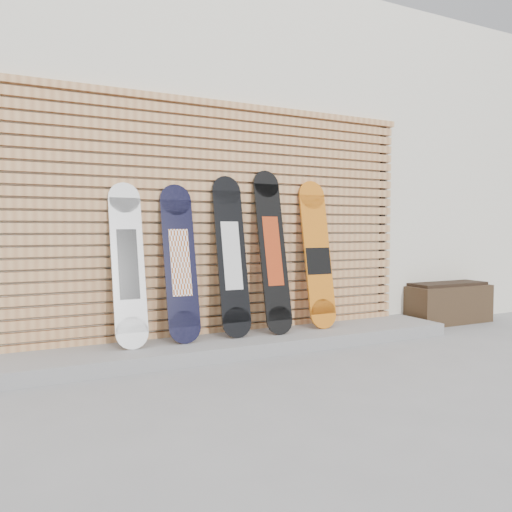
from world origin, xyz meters
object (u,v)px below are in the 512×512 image
object	(u,v)px
snowboard_3	(273,251)
snowboard_0	(128,264)
snowboard_4	(317,255)
snowboard_2	(231,256)
planter_box	(447,303)
snowboard_1	(180,263)

from	to	relation	value
snowboard_3	snowboard_0	bearing A→B (deg)	179.39
snowboard_0	snowboard_4	distance (m)	1.88
snowboard_3	snowboard_4	size ratio (longest dim) A/B	1.05
snowboard_2	snowboard_3	xyz separation A→B (m)	(0.42, -0.02, 0.04)
planter_box	snowboard_0	distance (m)	3.78
planter_box	snowboard_0	xyz separation A→B (m)	(-3.73, -0.06, 0.57)
snowboard_1	snowboard_3	size ratio (longest dim) A/B	0.89
planter_box	snowboard_2	bearing A→B (deg)	-178.80
planter_box	snowboard_3	size ratio (longest dim) A/B	0.68
snowboard_1	snowboard_2	size ratio (longest dim) A/B	0.93
snowboard_0	snowboard_2	bearing A→B (deg)	0.40
snowboard_0	snowboard_4	world-z (taller)	snowboard_4
snowboard_0	snowboard_4	size ratio (longest dim) A/B	0.94
planter_box	snowboard_1	xyz separation A→B (m)	(-3.28, -0.06, 0.57)
snowboard_4	planter_box	bearing A→B (deg)	1.67
snowboard_2	snowboard_4	world-z (taller)	snowboard_2
snowboard_0	snowboard_4	xyz separation A→B (m)	(1.88, 0.01, 0.04)
planter_box	snowboard_4	distance (m)	1.95
planter_box	snowboard_1	distance (m)	3.33
planter_box	snowboard_3	world-z (taller)	snowboard_3
snowboard_2	snowboard_4	xyz separation A→B (m)	(0.94, 0.00, -0.01)
snowboard_0	snowboard_2	xyz separation A→B (m)	(0.94, 0.01, 0.05)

